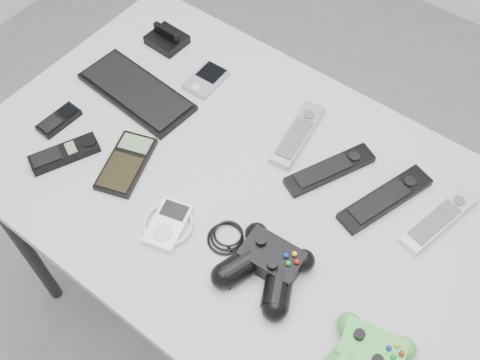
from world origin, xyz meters
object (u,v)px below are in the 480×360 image
Objects in this scene: remote_silver_b at (440,219)px; cordless_handset at (64,153)px; calculator at (126,163)px; mobile_phone at (59,120)px; pda_keyboard at (136,91)px; remote_black_a at (330,169)px; pda at (206,79)px; mp3_player at (168,224)px; remote_silver_a at (298,134)px; controller_black at (267,264)px; desk at (240,197)px; remote_black_b at (385,198)px; controller_green at (369,358)px.

remote_silver_b is 1.33× the size of cordless_handset.
remote_silver_b reaches higher than calculator.
remote_silver_b reaches higher than mobile_phone.
remote_black_a reaches higher than pda_keyboard.
pda is 0.96× the size of mp3_player.
remote_silver_a is 0.33m from controller_black.
desk is 7.25× the size of calculator.
remote_black_a is 0.93× the size of remote_black_b.
controller_green reaches higher than cordless_handset.
calculator is (-0.25, -0.29, -0.00)m from remote_silver_a.
desk is at bearing 19.11° from mobile_phone.
remote_silver_a is at bearing 35.61° from mobile_phone.
cordless_handset reaches higher than pda_keyboard.
pda is 0.35m from mobile_phone.
remote_black_b is at bearing 27.21° from desk.
cordless_handset is at bearing -133.70° from remote_black_b.
calculator is at bearing 145.26° from mp3_player.
controller_black reaches higher than pda_keyboard.
cordless_handset is 0.14m from calculator.
remote_black_b reaches higher than mobile_phone.
pda_keyboard is 0.62m from remote_black_b.
remote_silver_a is 0.35m from remote_silver_b.
pda_keyboard is at bearing 172.24° from desk.
remote_silver_b is at bearing 23.24° from desk.
pda_keyboard and mobile_phone have the same top height.
remote_black_a is (0.48, 0.08, 0.00)m from pda_keyboard.
controller_black reaches higher than remote_black_b.
calculator is at bearing 173.49° from controller_black.
mobile_phone is at bearing 162.14° from calculator.
controller_green is at bearing -0.60° from mobile_phone.
pda is at bearing 99.17° from cordless_handset.
remote_black_b is at bearing 28.10° from remote_black_a.
remote_black_a is 0.27m from controller_black.
controller_green reaches higher than calculator.
remote_silver_a is 0.51m from controller_green.
remote_silver_b is at bearing 50.56° from controller_black.
controller_green reaches higher than remote_black_b.
remote_silver_a is at bearing 68.43° from cordless_handset.
pda_keyboard is 2.64× the size of mp3_player.
pda_keyboard is 1.80× the size of calculator.
remote_black_a is 0.24m from remote_silver_b.
remote_black_a is (0.14, 0.13, 0.08)m from desk.
desk is 0.20m from mp3_player.
remote_silver_b is 0.37m from controller_black.
remote_black_b is at bearing 65.48° from controller_black.
mp3_player is (0.30, -0.22, 0.00)m from pda_keyboard.
pda is 0.27m from remote_silver_a.
remote_black_b is at bearing -6.32° from pda.
controller_green is at bearing -30.47° from pda.
remote_black_a is at bearing -27.90° from remote_silver_a.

